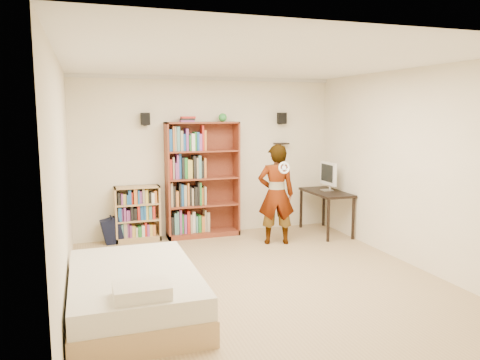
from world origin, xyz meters
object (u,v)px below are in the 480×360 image
Objects in this scene: computer_desk at (326,212)px; person at (276,194)px; daybed at (134,287)px; low_bookshelf at (138,214)px; tall_bookshelf at (203,180)px.

computer_desk is 1.21m from person.
person is at bearing -163.57° from computer_desk.
daybed is (-3.54, -2.32, -0.08)m from computer_desk.
low_bookshelf reaches higher than daybed.
computer_desk is at bearing -148.71° from person.
computer_desk is at bearing 33.23° from daybed.
tall_bookshelf is 1.21m from low_bookshelf.
tall_bookshelf is at bearing -24.42° from person.
tall_bookshelf is at bearing 62.76° from daybed.
low_bookshelf is at bearing 177.76° from tall_bookshelf.
tall_bookshelf reaches higher than person.
computer_desk is 0.55× the size of daybed.
low_bookshelf is 2.30m from person.
daybed is at bearing 54.01° from person.
person is (1.00, -0.82, -0.17)m from tall_bookshelf.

